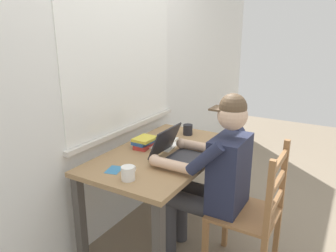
{
  "coord_description": "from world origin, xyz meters",
  "views": [
    {
      "loc": [
        -1.97,
        -1.2,
        1.64
      ],
      "look_at": [
        -0.02,
        -0.05,
        0.94
      ],
      "focal_mm": 34.79,
      "sensor_mm": 36.0,
      "label": 1
    }
  ],
  "objects": [
    {
      "name": "landscape_photo_print",
      "position": [
        -0.45,
        0.12,
        0.73
      ],
      "size": [
        0.15,
        0.12,
        0.0
      ],
      "primitive_type": "cube",
      "rotation": [
        0.0,
        0.0,
        0.27
      ],
      "color": "teal",
      "rests_on": "desk"
    },
    {
      "name": "coffee_mug_white",
      "position": [
        -0.51,
        -0.05,
        0.77
      ],
      "size": [
        0.12,
        0.09,
        0.09
      ],
      "color": "white",
      "rests_on": "desk"
    },
    {
      "name": "book_stack_main",
      "position": [
        0.0,
        0.18,
        0.77
      ],
      "size": [
        0.2,
        0.14,
        0.08
      ],
      "color": "#BC332D",
      "rests_on": "desk"
    },
    {
      "name": "ground_plane",
      "position": [
        0.0,
        0.0,
        0.0
      ],
      "size": [
        8.0,
        8.0,
        0.0
      ],
      "primitive_type": "plane",
      "color": "gray"
    },
    {
      "name": "desk",
      "position": [
        0.0,
        0.0,
        0.62
      ],
      "size": [
        1.28,
        0.74,
        0.72
      ],
      "color": "#9E7A51",
      "rests_on": "ground"
    },
    {
      "name": "laptop",
      "position": [
        -0.06,
        -0.14,
        0.78
      ],
      "size": [
        0.33,
        0.32,
        0.22
      ],
      "color": "#232328",
      "rests_on": "desk"
    },
    {
      "name": "seated_person",
      "position": [
        -0.08,
        -0.45,
        0.69
      ],
      "size": [
        0.5,
        0.6,
        1.25
      ],
      "color": "#232842",
      "rests_on": "ground"
    },
    {
      "name": "paper_pile_near_laptop",
      "position": [
        0.11,
        0.06,
        0.73
      ],
      "size": [
        0.24,
        0.18,
        0.01
      ],
      "primitive_type": "cube",
      "rotation": [
        0.0,
        0.0,
        0.06
      ],
      "color": "white",
      "rests_on": "desk"
    },
    {
      "name": "paper_pile_back_corner",
      "position": [
        0.18,
        0.1,
        0.73
      ],
      "size": [
        0.27,
        0.18,
        0.01
      ],
      "primitive_type": "cube",
      "rotation": [
        0.0,
        0.0,
        0.16
      ],
      "color": "silver",
      "rests_on": "desk"
    },
    {
      "name": "back_wall",
      "position": [
        0.0,
        0.45,
        1.3
      ],
      "size": [
        6.0,
        0.08,
        2.6
      ],
      "color": "silver",
      "rests_on": "ground"
    },
    {
      "name": "coffee_mug_dark",
      "position": [
        0.46,
        0.03,
        0.77
      ],
      "size": [
        0.12,
        0.08,
        0.09
      ],
      "color": "black",
      "rests_on": "desk"
    },
    {
      "name": "computer_mouse",
      "position": [
        0.23,
        -0.19,
        0.74
      ],
      "size": [
        0.06,
        0.1,
        0.03
      ],
      "primitive_type": "ellipsoid",
      "color": "#232328",
      "rests_on": "desk"
    },
    {
      "name": "wooden_chair",
      "position": [
        -0.08,
        -0.73,
        0.46
      ],
      "size": [
        0.42,
        0.42,
        0.94
      ],
      "color": "olive",
      "rests_on": "ground"
    }
  ]
}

